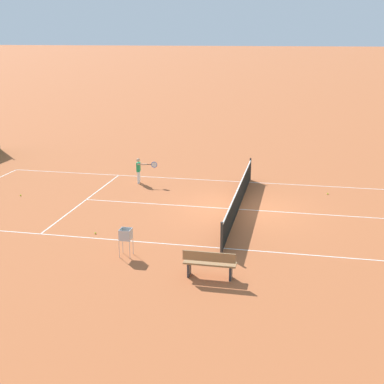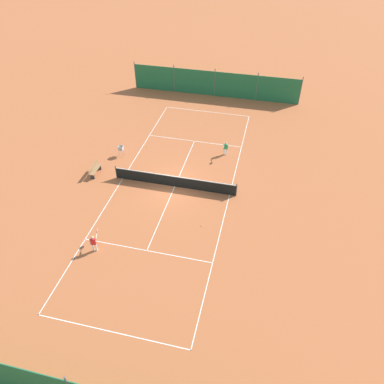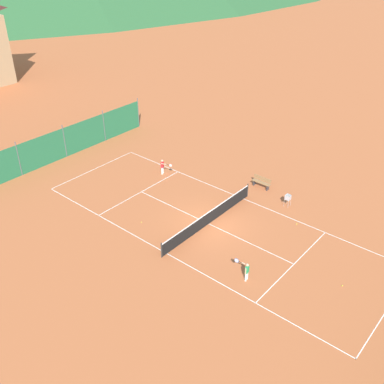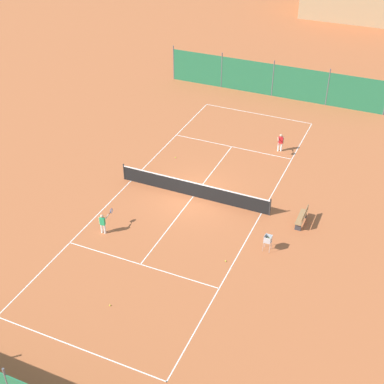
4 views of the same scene
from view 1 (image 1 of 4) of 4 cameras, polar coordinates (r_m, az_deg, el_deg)
name	(u,v)px [view 1 (image 1 of 4)]	position (r m, az deg, el deg)	size (l,w,h in m)	color
ground_plane	(238,209)	(21.21, 4.98, -1.85)	(600.00, 600.00, 0.00)	#B25B33
court_line_markings	(238,209)	(21.21, 4.98, -1.84)	(8.25, 23.85, 0.01)	white
tennis_net	(239,197)	(21.06, 5.01, -0.56)	(9.18, 0.08, 1.06)	#2D2D2D
player_far_service	(140,169)	(24.78, -5.62, 2.49)	(0.40, 1.01, 1.18)	white
tennis_ball_near_corner	(95,233)	(18.86, -10.27, -4.33)	(0.07, 0.07, 0.07)	#CCE033
tennis_ball_far_corner	(21,195)	(24.01, -17.82, -0.32)	(0.07, 0.07, 0.07)	#CCE033
tennis_ball_mid_court	(328,194)	(23.80, 14.27, -0.18)	(0.07, 0.07, 0.07)	#CCE033
ball_hopper	(126,236)	(16.69, -7.05, -4.70)	(0.36, 0.36, 0.89)	#B7B7BC
courtside_bench	(210,263)	(15.19, 1.89, -7.61)	(0.36, 1.50, 0.84)	olive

